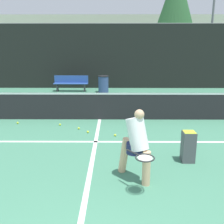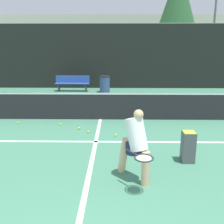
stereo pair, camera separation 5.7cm
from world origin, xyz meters
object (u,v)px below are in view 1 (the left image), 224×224
(player_practicing, at_px, (136,143))
(ball_hopper, at_px, (188,146))
(courtside_bench, at_px, (71,83))
(trash_bin, at_px, (103,84))
(parked_car, at_px, (174,74))

(player_practicing, distance_m, ball_hopper, 1.54)
(courtside_bench, height_order, trash_bin, trash_bin)
(player_practicing, height_order, ball_hopper, player_practicing)
(ball_hopper, relative_size, parked_car, 0.18)
(player_practicing, relative_size, trash_bin, 1.59)
(courtside_bench, height_order, parked_car, parked_car)
(player_practicing, distance_m, trash_bin, 9.44)
(ball_hopper, height_order, parked_car, parked_car)
(courtside_bench, xyz_separation_m, trash_bin, (1.81, -0.35, -0.03))
(player_practicing, height_order, parked_car, player_practicing)
(trash_bin, bearing_deg, player_practicing, -83.98)
(player_practicing, distance_m, parked_car, 13.73)
(player_practicing, height_order, courtside_bench, player_practicing)
(trash_bin, bearing_deg, courtside_bench, 169.03)
(trash_bin, xyz_separation_m, parked_car, (4.64, 3.85, 0.13))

